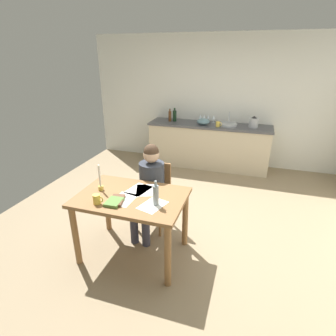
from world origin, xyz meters
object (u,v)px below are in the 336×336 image
at_px(coffee_mug, 97,199).
at_px(wine_glass_back_left, 204,117).
at_px(wine_bottle_on_table, 156,195).
at_px(sink_unit, 228,124).
at_px(wine_glass_by_kettle, 208,117).
at_px(wine_glass_back_right, 200,117).
at_px(mixing_bowl, 203,122).
at_px(stovetop_kettle, 254,122).
at_px(book_magazine, 117,200).
at_px(wine_glass_near_sink, 214,117).
at_px(teacup_on_counter, 218,124).
at_px(chair_at_table, 155,192).
at_px(book_cookery, 114,202).
at_px(bottle_oil, 170,116).
at_px(dining_table, 132,206).
at_px(candlestick, 100,183).
at_px(person_seated, 150,185).
at_px(bottle_vinegar, 175,116).

distance_m(coffee_mug, wine_glass_back_left, 3.47).
relative_size(wine_bottle_on_table, sink_unit, 0.75).
bearing_deg(wine_glass_by_kettle, sink_unit, -19.05).
height_order(sink_unit, wine_glass_back_right, sink_unit).
bearing_deg(mixing_bowl, sink_unit, 8.10).
bearing_deg(stovetop_kettle, book_magazine, -111.75).
relative_size(coffee_mug, wine_glass_near_sink, 0.75).
height_order(book_magazine, stovetop_kettle, stovetop_kettle).
height_order(wine_glass_by_kettle, teacup_on_counter, wine_glass_by_kettle).
bearing_deg(chair_at_table, book_cookery, -98.64).
height_order(sink_unit, wine_glass_back_left, sink_unit).
bearing_deg(stovetop_kettle, wine_bottle_on_table, -105.38).
bearing_deg(wine_glass_back_right, book_cookery, -93.59).
distance_m(coffee_mug, teacup_on_counter, 3.24).
distance_m(wine_bottle_on_table, bottle_oil, 3.24).
xyz_separation_m(wine_glass_near_sink, teacup_on_counter, (0.14, -0.30, -0.06)).
xyz_separation_m(dining_table, book_magazine, (-0.09, -0.16, 0.14)).
height_order(book_magazine, wine_glass_back_left, wine_glass_back_left).
relative_size(chair_at_table, bottle_oil, 3.44).
bearing_deg(wine_bottle_on_table, coffee_mug, -164.27).
distance_m(wine_bottle_on_table, wine_glass_by_kettle, 3.27).
xyz_separation_m(chair_at_table, stovetop_kettle, (1.15, 2.38, 0.50)).
bearing_deg(teacup_on_counter, stovetop_kettle, 12.84).
bearing_deg(wine_bottle_on_table, wine_glass_back_right, 93.71).
xyz_separation_m(sink_unit, wine_glass_back_left, (-0.50, 0.15, 0.09)).
bearing_deg(candlestick, stovetop_kettle, 62.43).
relative_size(bottle_oil, teacup_on_counter, 2.22).
relative_size(chair_at_table, stovetop_kettle, 4.03).
distance_m(chair_at_table, bottle_oil, 2.50).
height_order(mixing_bowl, wine_glass_by_kettle, wine_glass_by_kettle).
bearing_deg(stovetop_kettle, bottle_oil, 179.80).
distance_m(wine_glass_back_left, wine_glass_back_right, 0.08).
height_order(stovetop_kettle, wine_glass_back_right, stovetop_kettle).
height_order(chair_at_table, wine_glass_back_right, wine_glass_back_right).
distance_m(book_magazine, book_cookery, 0.05).
xyz_separation_m(wine_glass_back_right, teacup_on_counter, (0.41, -0.30, -0.06)).
height_order(wine_bottle_on_table, wine_glass_by_kettle, wine_glass_by_kettle).
height_order(chair_at_table, teacup_on_counter, teacup_on_counter).
relative_size(dining_table, wine_glass_by_kettle, 7.68).
xyz_separation_m(candlestick, teacup_on_counter, (0.91, 2.85, 0.09)).
height_order(person_seated, sink_unit, person_seated).
bearing_deg(wine_bottle_on_table, wine_glass_by_kettle, 90.80).
bearing_deg(book_cookery, dining_table, 62.11).
relative_size(wine_bottle_on_table, mixing_bowl, 1.03).
xyz_separation_m(book_magazine, mixing_bowl, (0.31, 3.12, 0.17)).
distance_m(mixing_bowl, teacup_on_counter, 0.32).
xyz_separation_m(book_magazine, bottle_oil, (-0.42, 3.19, 0.22)).
relative_size(candlestick, wine_glass_near_sink, 2.00).
distance_m(bottle_vinegar, wine_glass_by_kettle, 0.70).
relative_size(stovetop_kettle, wine_glass_back_right, 1.43).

